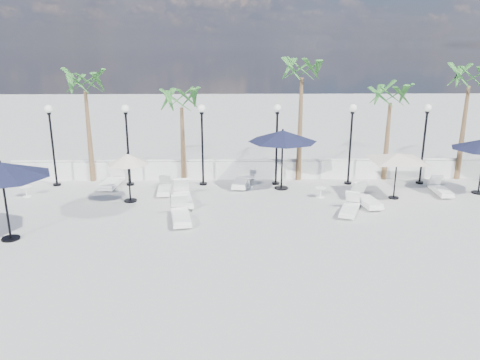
{
  "coord_description": "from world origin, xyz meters",
  "views": [
    {
      "loc": [
        -2.15,
        -15.1,
        6.46
      ],
      "look_at": [
        -1.81,
        2.07,
        1.5
      ],
      "focal_mm": 35.0,
      "sensor_mm": 36.0,
      "label": 1
    }
  ],
  "objects_px": {
    "lounger_7": "(441,190)",
    "parasol_cream_small": "(128,160)",
    "parasol_navy_mid": "(283,136)",
    "lounger_0": "(164,188)",
    "lounger_4": "(181,215)",
    "parasol_cream_sq_a": "(398,154)",
    "lounger_3": "(241,181)",
    "lounger_1": "(112,181)",
    "lounger_6": "(350,208)",
    "lounger_2": "(183,197)",
    "parasol_navy_left": "(1,170)",
    "lounger_5": "(366,199)"
  },
  "relations": [
    {
      "from": "lounger_7",
      "to": "parasol_cream_small",
      "type": "relative_size",
      "value": 0.84
    },
    {
      "from": "parasol_navy_mid",
      "to": "parasol_cream_small",
      "type": "distance_m",
      "value": 6.93
    },
    {
      "from": "lounger_0",
      "to": "parasol_cream_small",
      "type": "xyz_separation_m",
      "value": [
        -1.3,
        -1.14,
        1.62
      ]
    },
    {
      "from": "lounger_7",
      "to": "lounger_4",
      "type": "bearing_deg",
      "value": -161.59
    },
    {
      "from": "parasol_cream_sq_a",
      "to": "lounger_3",
      "type": "bearing_deg",
      "value": 163.48
    },
    {
      "from": "lounger_1",
      "to": "lounger_6",
      "type": "distance_m",
      "value": 11.07
    },
    {
      "from": "lounger_1",
      "to": "parasol_cream_sq_a",
      "type": "relative_size",
      "value": 0.49
    },
    {
      "from": "lounger_2",
      "to": "parasol_cream_sq_a",
      "type": "relative_size",
      "value": 0.51
    },
    {
      "from": "lounger_0",
      "to": "parasol_navy_left",
      "type": "bearing_deg",
      "value": -135.81
    },
    {
      "from": "parasol_navy_mid",
      "to": "parasol_cream_sq_a",
      "type": "height_order",
      "value": "parasol_navy_mid"
    },
    {
      "from": "lounger_0",
      "to": "lounger_3",
      "type": "bearing_deg",
      "value": 12.05
    },
    {
      "from": "lounger_4",
      "to": "lounger_6",
      "type": "bearing_deg",
      "value": -3.73
    },
    {
      "from": "lounger_5",
      "to": "parasol_cream_small",
      "type": "distance_m",
      "value": 10.15
    },
    {
      "from": "lounger_4",
      "to": "parasol_navy_mid",
      "type": "height_order",
      "value": "parasol_navy_mid"
    },
    {
      "from": "parasol_navy_left",
      "to": "parasol_cream_small",
      "type": "bearing_deg",
      "value": 50.79
    },
    {
      "from": "lounger_4",
      "to": "parasol_navy_left",
      "type": "bearing_deg",
      "value": -174.14
    },
    {
      "from": "lounger_5",
      "to": "parasol_navy_mid",
      "type": "height_order",
      "value": "parasol_navy_mid"
    },
    {
      "from": "lounger_0",
      "to": "parasol_navy_mid",
      "type": "xyz_separation_m",
      "value": [
        5.39,
        0.57,
        2.27
      ]
    },
    {
      "from": "lounger_2",
      "to": "parasol_navy_left",
      "type": "distance_m",
      "value": 7.06
    },
    {
      "from": "lounger_5",
      "to": "parasol_navy_left",
      "type": "xyz_separation_m",
      "value": [
        -13.3,
        -3.36,
        2.23
      ]
    },
    {
      "from": "lounger_2",
      "to": "lounger_5",
      "type": "bearing_deg",
      "value": -12.62
    },
    {
      "from": "lounger_6",
      "to": "parasol_cream_sq_a",
      "type": "xyz_separation_m",
      "value": [
        2.41,
        1.9,
        1.77
      ]
    },
    {
      "from": "lounger_6",
      "to": "parasol_cream_sq_a",
      "type": "bearing_deg",
      "value": 60.34
    },
    {
      "from": "lounger_1",
      "to": "lounger_3",
      "type": "relative_size",
      "value": 1.03
    },
    {
      "from": "lounger_5",
      "to": "lounger_7",
      "type": "bearing_deg",
      "value": 10.88
    },
    {
      "from": "parasol_navy_left",
      "to": "lounger_1",
      "type": "bearing_deg",
      "value": 72.3
    },
    {
      "from": "lounger_1",
      "to": "lounger_5",
      "type": "distance_m",
      "value": 11.67
    },
    {
      "from": "parasol_navy_left",
      "to": "parasol_cream_small",
      "type": "height_order",
      "value": "parasol_navy_left"
    },
    {
      "from": "lounger_2",
      "to": "lounger_5",
      "type": "relative_size",
      "value": 1.08
    },
    {
      "from": "lounger_1",
      "to": "lounger_2",
      "type": "relative_size",
      "value": 0.95
    },
    {
      "from": "lounger_5",
      "to": "lounger_6",
      "type": "relative_size",
      "value": 1.09
    },
    {
      "from": "lounger_7",
      "to": "lounger_6",
      "type": "bearing_deg",
      "value": -149.93
    },
    {
      "from": "lounger_7",
      "to": "parasol_navy_mid",
      "type": "distance_m",
      "value": 7.49
    },
    {
      "from": "lounger_6",
      "to": "lounger_5",
      "type": "bearing_deg",
      "value": 69.23
    },
    {
      "from": "lounger_5",
      "to": "parasol_cream_small",
      "type": "xyz_separation_m",
      "value": [
        -10.0,
        0.68,
        1.59
      ]
    },
    {
      "from": "lounger_4",
      "to": "parasol_navy_left",
      "type": "relative_size",
      "value": 0.67
    },
    {
      "from": "lounger_2",
      "to": "lounger_4",
      "type": "relative_size",
      "value": 1.05
    },
    {
      "from": "lounger_1",
      "to": "lounger_6",
      "type": "relative_size",
      "value": 1.13
    },
    {
      "from": "lounger_1",
      "to": "parasol_navy_left",
      "type": "relative_size",
      "value": 0.67
    },
    {
      "from": "lounger_5",
      "to": "parasol_cream_sq_a",
      "type": "bearing_deg",
      "value": 21.53
    },
    {
      "from": "lounger_2",
      "to": "parasol_navy_left",
      "type": "bearing_deg",
      "value": -156.69
    },
    {
      "from": "lounger_3",
      "to": "lounger_7",
      "type": "relative_size",
      "value": 1.15
    },
    {
      "from": "lounger_7",
      "to": "lounger_3",
      "type": "bearing_deg",
      "value": 173.71
    },
    {
      "from": "lounger_0",
      "to": "lounger_6",
      "type": "distance_m",
      "value": 8.26
    },
    {
      "from": "lounger_5",
      "to": "parasol_cream_sq_a",
      "type": "height_order",
      "value": "parasol_cream_sq_a"
    },
    {
      "from": "lounger_5",
      "to": "lounger_7",
      "type": "xyz_separation_m",
      "value": [
        3.76,
        1.39,
        -0.03
      ]
    },
    {
      "from": "lounger_7",
      "to": "parasol_navy_left",
      "type": "xyz_separation_m",
      "value": [
        -17.06,
        -4.75,
        2.26
      ]
    },
    {
      "from": "lounger_6",
      "to": "parasol_navy_left",
      "type": "relative_size",
      "value": 0.6
    },
    {
      "from": "lounger_3",
      "to": "lounger_4",
      "type": "height_order",
      "value": "lounger_4"
    },
    {
      "from": "parasol_navy_left",
      "to": "parasol_cream_sq_a",
      "type": "bearing_deg",
      "value": 16.01
    }
  ]
}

